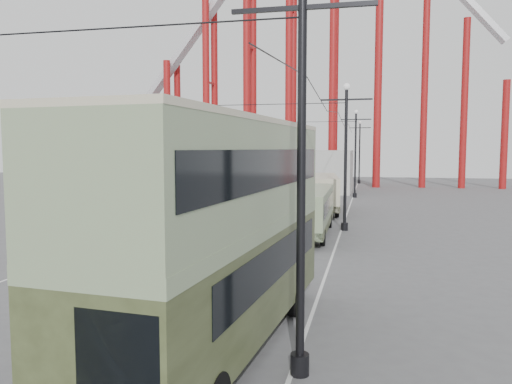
% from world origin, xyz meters
% --- Properties ---
extents(ground, '(160.00, 160.00, 0.00)m').
position_xyz_m(ground, '(0.00, 0.00, 0.00)').
color(ground, '#555457').
rests_on(ground, ground).
extents(road_markings, '(12.52, 120.00, 0.01)m').
position_xyz_m(road_markings, '(-0.86, 19.70, 0.01)').
color(road_markings, silver).
rests_on(road_markings, ground).
extents(lamp_post_near, '(3.20, 0.44, 10.80)m').
position_xyz_m(lamp_post_near, '(5.60, -3.00, 7.86)').
color(lamp_post_near, black).
rests_on(lamp_post_near, ground).
extents(lamp_post_mid, '(3.20, 0.44, 9.32)m').
position_xyz_m(lamp_post_mid, '(5.60, 18.00, 4.68)').
color(lamp_post_mid, black).
rests_on(lamp_post_mid, ground).
extents(lamp_post_far, '(3.20, 0.44, 9.32)m').
position_xyz_m(lamp_post_far, '(5.60, 40.00, 4.68)').
color(lamp_post_far, black).
rests_on(lamp_post_far, ground).
extents(lamp_post_distant, '(3.20, 0.44, 9.32)m').
position_xyz_m(lamp_post_distant, '(5.60, 62.00, 4.68)').
color(lamp_post_distant, black).
rests_on(lamp_post_distant, ground).
extents(roller_coaster, '(52.95, 5.00, 55.48)m').
position_xyz_m(roller_coaster, '(-2.49, 56.89, 22.92)').
color(roller_coaster, maroon).
rests_on(roller_coaster, ground).
extents(fairground_shed, '(22.00, 10.00, 5.00)m').
position_xyz_m(fairground_shed, '(-6.00, 47.00, 2.50)').
color(fairground_shed, '#A8A8A2').
rests_on(fairground_shed, ground).
extents(double_decker_bus, '(3.72, 11.35, 5.99)m').
position_xyz_m(double_decker_bus, '(3.38, -1.99, 3.36)').
color(double_decker_bus, '#333B1F').
rests_on(double_decker_bus, ground).
extents(single_decker_green, '(2.47, 9.95, 2.80)m').
position_xyz_m(single_decker_green, '(3.62, 15.87, 1.58)').
color(single_decker_green, gray).
rests_on(single_decker_green, ground).
extents(single_decker_cream, '(3.58, 9.91, 3.01)m').
position_xyz_m(single_decker_cream, '(3.29, 26.98, 1.70)').
color(single_decker_cream, '#BEB799').
rests_on(single_decker_cream, ground).
extents(pedestrian, '(0.75, 0.60, 1.80)m').
position_xyz_m(pedestrian, '(1.24, 10.76, 0.90)').
color(pedestrian, black).
rests_on(pedestrian, ground).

